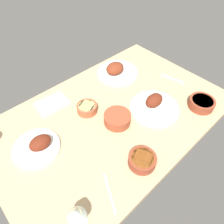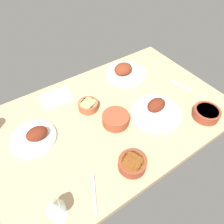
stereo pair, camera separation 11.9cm
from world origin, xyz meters
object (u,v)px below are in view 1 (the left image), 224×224
object	(u,v)px
plate_near_viewer	(154,105)
plate_center_main	(116,71)
spoon_loose	(110,192)
plate_far_side	(38,146)
wine_glass	(76,214)
fork_loose	(172,79)
bowl_soup	(142,160)
bowl_cream	(117,118)
bowl_potatoes	(87,108)
bowl_onions	(202,103)
folded_napkin	(52,103)

from	to	relation	value
plate_near_viewer	plate_center_main	xyz separation A→B (cm)	(6.64, 40.17, 0.41)
plate_near_viewer	spoon_loose	xyz separation A→B (cm)	(-54.46, -19.87, -1.93)
plate_far_side	wine_glass	xyz separation A→B (cm)	(-5.33, -41.96, 7.62)
plate_far_side	fork_loose	world-z (taller)	plate_far_side
plate_far_side	plate_near_viewer	bearing A→B (deg)	-18.27
plate_center_main	fork_loose	xyz separation A→B (cm)	(24.82, -31.05, -2.33)
plate_near_viewer	plate_center_main	world-z (taller)	same
plate_far_side	bowl_soup	distance (cm)	52.87
plate_center_main	wine_glass	world-z (taller)	wine_glass
plate_near_viewer	plate_center_main	size ratio (longest dim) A/B	1.02
bowl_cream	bowl_soup	size ratio (longest dim) A/B	1.13
plate_near_viewer	fork_loose	world-z (taller)	plate_near_viewer
bowl_cream	fork_loose	size ratio (longest dim) A/B	0.91
bowl_potatoes	bowl_cream	bearing A→B (deg)	-68.38
plate_near_viewer	bowl_onions	world-z (taller)	plate_near_viewer
wine_glass	bowl_soup	bearing A→B (deg)	0.67
wine_glass	spoon_loose	xyz separation A→B (cm)	(16.83, 0.30, -9.53)
wine_glass	folded_napkin	world-z (taller)	wine_glass
wine_glass	bowl_potatoes	bearing A→B (deg)	48.90
plate_near_viewer	plate_far_side	bearing A→B (deg)	161.73
fork_loose	spoon_loose	size ratio (longest dim) A/B	0.91
bowl_onions	bowl_cream	size ratio (longest dim) A/B	0.99
plate_far_side	folded_napkin	size ratio (longest dim) A/B	1.27
plate_far_side	bowl_onions	xyz separation A→B (cm)	(87.98, -40.32, 0.62)
bowl_soup	bowl_onions	bearing A→B (deg)	1.23
bowl_cream	plate_far_side	bearing A→B (deg)	160.72
plate_near_viewer	bowl_potatoes	size ratio (longest dim) A/B	2.46
bowl_onions	folded_napkin	xyz separation A→B (cm)	(-65.88, 63.31, -2.32)
plate_near_viewer	bowl_onions	size ratio (longest dim) A/B	1.95
bowl_cream	plate_near_viewer	bearing A→B (deg)	-16.49
folded_napkin	fork_loose	distance (cm)	83.33
plate_far_side	folded_napkin	world-z (taller)	plate_far_side
wine_glass	bowl_cream	bearing A→B (deg)	30.04
plate_center_main	wine_glass	bearing A→B (deg)	-142.24
plate_far_side	fork_loose	size ratio (longest dim) A/B	1.43
bowl_soup	folded_napkin	size ratio (longest dim) A/B	0.72
plate_near_viewer	folded_napkin	bearing A→B (deg)	134.41
bowl_soup	bowl_potatoes	distance (cm)	45.33
bowl_cream	wine_glass	distance (cm)	54.95
plate_near_viewer	wine_glass	world-z (taller)	wine_glass
fork_loose	bowl_soup	bearing A→B (deg)	100.78
fork_loose	spoon_loose	distance (cm)	90.68
plate_near_viewer	bowl_cream	size ratio (longest dim) A/B	1.93
folded_napkin	spoon_loose	distance (cm)	65.51
wine_glass	fork_loose	bearing A→B (deg)	15.91
bowl_soup	bowl_cream	bearing A→B (deg)	71.21
bowl_cream	wine_glass	world-z (taller)	wine_glass
wine_glass	fork_loose	xyz separation A→B (cm)	(102.75, 29.29, -9.53)
plate_near_viewer	wine_glass	size ratio (longest dim) A/B	2.11
bowl_potatoes	folded_napkin	distance (cm)	22.99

